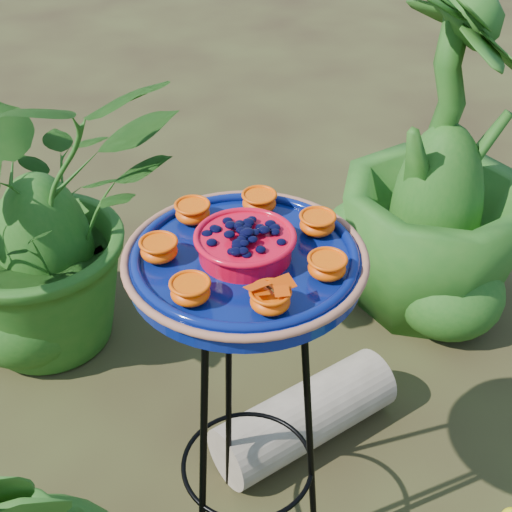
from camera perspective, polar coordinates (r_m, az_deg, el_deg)
name	(u,v)px	position (r m, az deg, el deg)	size (l,w,h in m)	color
ground_plane	(228,493)	(1.93, -2.22, -18.43)	(20.00, 20.00, 0.00)	black
tripod_stand	(247,398)	(1.47, -0.74, -11.25)	(0.34, 0.34, 0.81)	black
feeder_dish	(245,257)	(1.23, -0.86, -0.06)	(0.48, 0.48, 0.10)	navy
driftwood_log	(305,416)	(1.98, 3.95, -12.66)	(0.17, 0.17, 0.52)	tan
shrub_back_left	(38,211)	(2.17, -17.02, 3.46)	(0.83, 0.72, 0.92)	#1D5416
shrub_back_right	(445,157)	(2.23, 14.88, 7.68)	(0.62, 0.62, 1.10)	#1D5416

